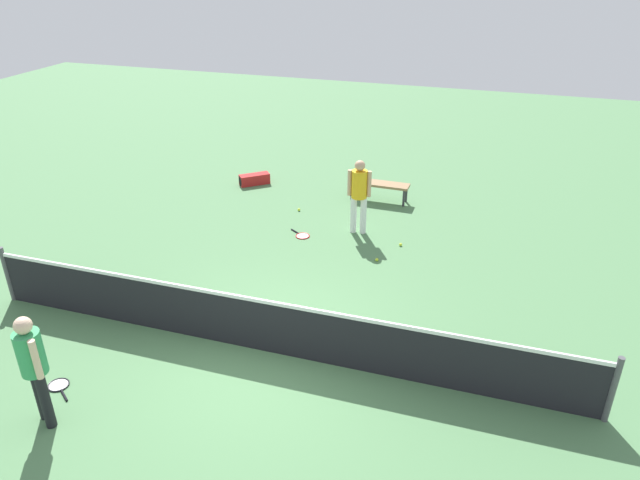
{
  "coord_description": "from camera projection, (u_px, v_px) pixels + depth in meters",
  "views": [
    {
      "loc": [
        -3.15,
        7.01,
        5.88
      ],
      "look_at": [
        -0.15,
        -2.32,
        0.9
      ],
      "focal_mm": 33.18,
      "sensor_mm": 36.0,
      "label": 1
    }
  ],
  "objects": [
    {
      "name": "player_far_side",
      "position": [
        33.0,
        362.0,
        7.64
      ],
      "size": [
        0.49,
        0.46,
        1.7
      ],
      "color": "black",
      "rests_on": "ground_plane"
    },
    {
      "name": "tennis_ball_baseline",
      "position": [
        299.0,
        210.0,
        14.36
      ],
      "size": [
        0.07,
        0.07,
        0.07
      ],
      "primitive_type": "sphere",
      "color": "#C6E033",
      "rests_on": "ground_plane"
    },
    {
      "name": "tennis_ball_by_net",
      "position": [
        472.0,
        366.0,
        9.08
      ],
      "size": [
        0.07,
        0.07,
        0.07
      ],
      "primitive_type": "sphere",
      "color": "#C6E033",
      "rests_on": "ground_plane"
    },
    {
      "name": "ground_plane",
      "position": [
        267.0,
        351.0,
        9.48
      ],
      "size": [
        40.0,
        40.0,
        0.0
      ],
      "primitive_type": "plane",
      "color": "#4C7A4C"
    },
    {
      "name": "courtside_bench",
      "position": [
        379.0,
        185.0,
        14.77
      ],
      "size": [
        1.51,
        0.44,
        0.48
      ],
      "color": "olive",
      "rests_on": "ground_plane"
    },
    {
      "name": "tennis_racket_far_player",
      "position": [
        59.0,
        386.0,
        8.71
      ],
      "size": [
        0.58,
        0.48,
        0.03
      ],
      "color": "black",
      "rests_on": "ground_plane"
    },
    {
      "name": "tennis_racket_near_player",
      "position": [
        302.0,
        235.0,
        13.15
      ],
      "size": [
        0.58,
        0.47,
        0.03
      ],
      "color": "red",
      "rests_on": "ground_plane"
    },
    {
      "name": "tennis_ball_stray_left",
      "position": [
        377.0,
        260.0,
        12.12
      ],
      "size": [
        0.07,
        0.07,
        0.07
      ],
      "primitive_type": "sphere",
      "color": "#C6E033",
      "rests_on": "ground_plane"
    },
    {
      "name": "equipment_bag",
      "position": [
        253.0,
        179.0,
        15.88
      ],
      "size": [
        0.79,
        0.73,
        0.28
      ],
      "color": "#B21E1E",
      "rests_on": "ground_plane"
    },
    {
      "name": "tennis_ball_midcourt",
      "position": [
        401.0,
        245.0,
        12.72
      ],
      "size": [
        0.07,
        0.07,
        0.07
      ],
      "primitive_type": "sphere",
      "color": "#C6E033",
      "rests_on": "ground_plane"
    },
    {
      "name": "court_net",
      "position": [
        265.0,
        325.0,
        9.25
      ],
      "size": [
        10.09,
        0.09,
        1.07
      ],
      "color": "#4C4C51",
      "rests_on": "ground_plane"
    },
    {
      "name": "tennis_ball_near_player",
      "position": [
        266.0,
        320.0,
        10.2
      ],
      "size": [
        0.07,
        0.07,
        0.07
      ],
      "primitive_type": "sphere",
      "color": "#C6E033",
      "rests_on": "ground_plane"
    },
    {
      "name": "player_near_side",
      "position": [
        359.0,
        191.0,
        12.87
      ],
      "size": [
        0.53,
        0.38,
        1.7
      ],
      "color": "white",
      "rests_on": "ground_plane"
    }
  ]
}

